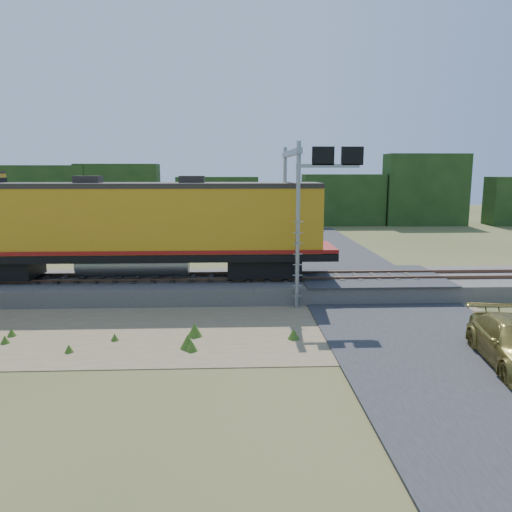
{
  "coord_description": "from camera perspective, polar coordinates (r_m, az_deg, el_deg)",
  "views": [
    {
      "loc": [
        0.26,
        -18.07,
        6.0
      ],
      "look_at": [
        1.18,
        3.0,
        2.4
      ],
      "focal_mm": 35.0,
      "sensor_mm": 36.0,
      "label": 1
    }
  ],
  "objects": [
    {
      "name": "ground",
      "position": [
        19.04,
        -3.19,
        -8.7
      ],
      "size": [
        140.0,
        140.0,
        0.0
      ],
      "primitive_type": "plane",
      "color": "#475123",
      "rests_on": "ground"
    },
    {
      "name": "ballast",
      "position": [
        24.71,
        -3.05,
        -3.42
      ],
      "size": [
        70.0,
        5.0,
        0.8
      ],
      "primitive_type": "cube",
      "color": "slate",
      "rests_on": "ground"
    },
    {
      "name": "rails",
      "position": [
        24.61,
        -3.06,
        -2.33
      ],
      "size": [
        70.0,
        1.54,
        0.16
      ],
      "color": "brown",
      "rests_on": "ballast"
    },
    {
      "name": "dirt_shoulder",
      "position": [
        19.64,
        -9.08,
        -8.18
      ],
      "size": [
        26.0,
        8.0,
        0.03
      ],
      "primitive_type": "cube",
      "color": "#8C7754",
      "rests_on": "ground"
    },
    {
      "name": "road",
      "position": [
        20.84,
        16.62,
        -7.21
      ],
      "size": [
        7.0,
        66.0,
        0.86
      ],
      "color": "#38383A",
      "rests_on": "ground"
    },
    {
      "name": "tree_line_north",
      "position": [
        56.14,
        -2.79,
        6.69
      ],
      "size": [
        130.0,
        3.0,
        6.5
      ],
      "color": "#193412",
      "rests_on": "ground"
    },
    {
      "name": "weed_clumps",
      "position": [
        19.5,
        -13.65,
        -8.52
      ],
      "size": [
        15.0,
        6.2,
        0.56
      ],
      "primitive_type": null,
      "color": "#3C601B",
      "rests_on": "ground"
    },
    {
      "name": "locomotive",
      "position": [
        24.75,
        -14.66,
        3.45
      ],
      "size": [
        19.53,
        2.98,
        5.04
      ],
      "color": "black",
      "rests_on": "rails"
    },
    {
      "name": "signal_gantry",
      "position": [
        23.61,
        5.1,
        8.26
      ],
      "size": [
        2.87,
        6.2,
        7.25
      ],
      "color": "gray",
      "rests_on": "ground"
    }
  ]
}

